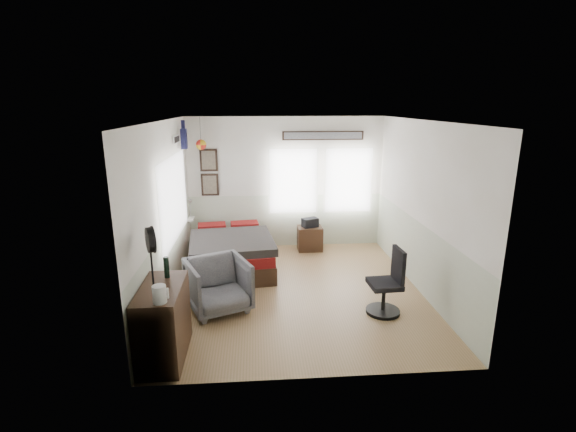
# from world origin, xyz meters

# --- Properties ---
(ground_plane) EXTENTS (4.00, 4.50, 0.01)m
(ground_plane) POSITION_xyz_m (0.00, 0.00, -0.01)
(ground_plane) COLOR olive
(room_shell) EXTENTS (4.02, 4.52, 2.71)m
(room_shell) POSITION_xyz_m (-0.08, 0.19, 1.61)
(room_shell) COLOR beige
(room_shell) RESTS_ON ground_plane
(wall_decor) EXTENTS (3.55, 1.32, 1.44)m
(wall_decor) POSITION_xyz_m (-1.10, 1.96, 2.10)
(wall_decor) COLOR black
(wall_decor) RESTS_ON room_shell
(bed) EXTENTS (1.60, 2.12, 0.63)m
(bed) POSITION_xyz_m (-1.09, 1.06, 0.31)
(bed) COLOR #372519
(bed) RESTS_ON ground_plane
(dresser) EXTENTS (0.48, 1.00, 0.90)m
(dresser) POSITION_xyz_m (-1.74, -1.69, 0.45)
(dresser) COLOR #372519
(dresser) RESTS_ON ground_plane
(armchair) EXTENTS (1.09, 1.10, 0.77)m
(armchair) POSITION_xyz_m (-1.19, -0.55, 0.39)
(armchair) COLOR slate
(armchair) RESTS_ON ground_plane
(nightstand) EXTENTS (0.50, 0.40, 0.50)m
(nightstand) POSITION_xyz_m (0.47, 1.92, 0.25)
(nightstand) COLOR #372519
(nightstand) RESTS_ON ground_plane
(task_chair) EXTENTS (0.49, 0.49, 0.98)m
(task_chair) POSITION_xyz_m (1.24, -0.84, 0.40)
(task_chair) COLOR black
(task_chair) RESTS_ON ground_plane
(kettle) EXTENTS (0.17, 0.15, 0.19)m
(kettle) POSITION_xyz_m (-1.66, -2.09, 1.00)
(kettle) COLOR silver
(kettle) RESTS_ON dresser
(bottle) EXTENTS (0.07, 0.07, 0.26)m
(bottle) POSITION_xyz_m (-1.72, -1.42, 1.03)
(bottle) COLOR black
(bottle) RESTS_ON dresser
(stand_fan) EXTENTS (0.19, 0.29, 0.74)m
(stand_fan) POSITION_xyz_m (-1.79, -1.75, 1.48)
(stand_fan) COLOR black
(stand_fan) RESTS_ON dresser
(black_bag) EXTENTS (0.36, 0.30, 0.18)m
(black_bag) POSITION_xyz_m (0.47, 1.92, 0.59)
(black_bag) COLOR black
(black_bag) RESTS_ON nightstand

